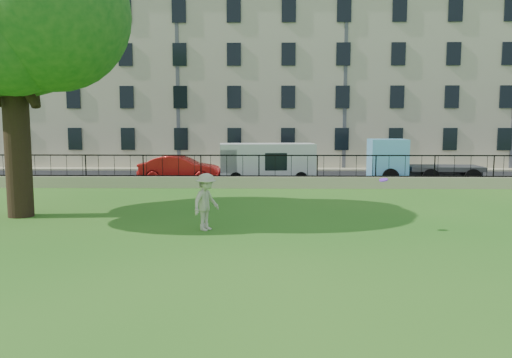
{
  "coord_description": "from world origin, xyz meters",
  "views": [
    {
      "loc": [
        0.37,
        -13.59,
        3.37
      ],
      "look_at": [
        0.02,
        3.5,
        1.43
      ],
      "focal_mm": 35.0,
      "sensor_mm": 36.0,
      "label": 1
    }
  ],
  "objects_px": {
    "tree": "(7,2)",
    "white_van": "(267,163)",
    "blue_truck": "(422,161)",
    "man": "(206,202)",
    "frisbee": "(384,180)",
    "red_sedan": "(180,169)"
  },
  "relations": [
    {
      "from": "man",
      "to": "frisbee",
      "type": "height_order",
      "value": "man"
    },
    {
      "from": "red_sedan",
      "to": "white_van",
      "type": "xyz_separation_m",
      "value": [
        4.92,
        0.0,
        0.35
      ]
    },
    {
      "from": "man",
      "to": "white_van",
      "type": "distance_m",
      "value": 12.75
    },
    {
      "from": "man",
      "to": "red_sedan",
      "type": "relative_size",
      "value": 0.39
    },
    {
      "from": "tree",
      "to": "man",
      "type": "xyz_separation_m",
      "value": [
        7.1,
        -2.25,
        -6.62
      ]
    },
    {
      "from": "white_van",
      "to": "blue_truck",
      "type": "height_order",
      "value": "blue_truck"
    },
    {
      "from": "tree",
      "to": "frisbee",
      "type": "bearing_deg",
      "value": -10.23
    },
    {
      "from": "man",
      "to": "tree",
      "type": "bearing_deg",
      "value": 102.33
    },
    {
      "from": "frisbee",
      "to": "red_sedan",
      "type": "height_order",
      "value": "frisbee"
    },
    {
      "from": "man",
      "to": "frisbee",
      "type": "distance_m",
      "value": 5.55
    },
    {
      "from": "tree",
      "to": "red_sedan",
      "type": "relative_size",
      "value": 2.43
    },
    {
      "from": "white_van",
      "to": "tree",
      "type": "bearing_deg",
      "value": -136.0
    },
    {
      "from": "blue_truck",
      "to": "man",
      "type": "bearing_deg",
      "value": -127.65
    },
    {
      "from": "tree",
      "to": "blue_truck",
      "type": "distance_m",
      "value": 21.46
    },
    {
      "from": "tree",
      "to": "man",
      "type": "distance_m",
      "value": 9.97
    },
    {
      "from": "frisbee",
      "to": "tree",
      "type": "bearing_deg",
      "value": 169.77
    },
    {
      "from": "red_sedan",
      "to": "blue_truck",
      "type": "relative_size",
      "value": 0.78
    },
    {
      "from": "tree",
      "to": "frisbee",
      "type": "relative_size",
      "value": 41.22
    },
    {
      "from": "frisbee",
      "to": "man",
      "type": "bearing_deg",
      "value": 179.74
    },
    {
      "from": "tree",
      "to": "frisbee",
      "type": "distance_m",
      "value": 14.11
    },
    {
      "from": "white_van",
      "to": "blue_truck",
      "type": "bearing_deg",
      "value": -4.9
    },
    {
      "from": "tree",
      "to": "white_van",
      "type": "bearing_deg",
      "value": 48.9
    }
  ]
}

